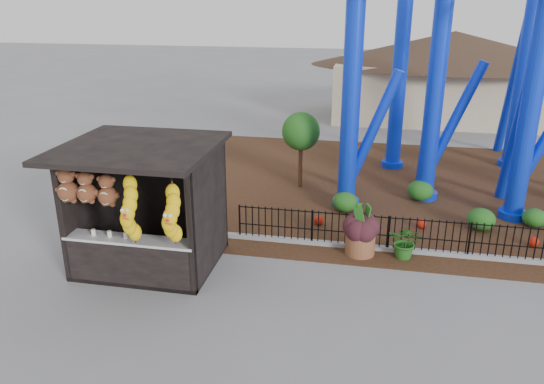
% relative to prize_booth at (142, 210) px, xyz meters
% --- Properties ---
extents(ground, '(120.00, 120.00, 0.00)m').
position_rel_prize_booth_xyz_m(ground, '(3.01, -0.90, -1.53)').
color(ground, slate).
rests_on(ground, ground).
extents(mulch_bed, '(18.00, 12.00, 0.02)m').
position_rel_prize_booth_xyz_m(mulch_bed, '(7.01, 7.10, -1.52)').
color(mulch_bed, '#331E11').
rests_on(mulch_bed, ground).
extents(curb, '(18.00, 0.18, 0.12)m').
position_rel_prize_booth_xyz_m(curb, '(7.01, 2.10, -1.47)').
color(curb, gray).
rests_on(curb, ground).
extents(prize_booth, '(3.50, 3.40, 3.12)m').
position_rel_prize_booth_xyz_m(prize_booth, '(0.00, 0.00, 0.00)').
color(prize_booth, black).
rests_on(prize_booth, ground).
extents(picket_fence, '(12.20, 0.06, 1.00)m').
position_rel_prize_booth_xyz_m(picket_fence, '(7.91, 2.10, -1.03)').
color(picket_fence, black).
rests_on(picket_fence, ground).
extents(terracotta_planter, '(0.91, 0.91, 0.64)m').
position_rel_prize_booth_xyz_m(terracotta_planter, '(5.10, 1.80, -1.21)').
color(terracotta_planter, brown).
rests_on(terracotta_planter, ground).
extents(planter_foliage, '(0.70, 0.70, 0.64)m').
position_rel_prize_booth_xyz_m(planter_foliage, '(5.10, 1.80, -0.57)').
color(planter_foliage, black).
rests_on(planter_foliage, terracotta_planter).
extents(potted_plant, '(0.97, 0.89, 0.91)m').
position_rel_prize_booth_xyz_m(potted_plant, '(6.24, 1.80, -1.07)').
color(potted_plant, '#174F17').
rests_on(potted_plant, ground).
extents(landscaping, '(8.70, 3.50, 0.66)m').
position_rel_prize_booth_xyz_m(landscaping, '(7.52, 4.79, -1.22)').
color(landscaping, '#1D5017').
rests_on(landscaping, mulch_bed).
extents(pavilion, '(15.00, 15.00, 4.80)m').
position_rel_prize_booth_xyz_m(pavilion, '(9.01, 19.10, 1.53)').
color(pavilion, '#BFAD8C').
rests_on(pavilion, ground).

